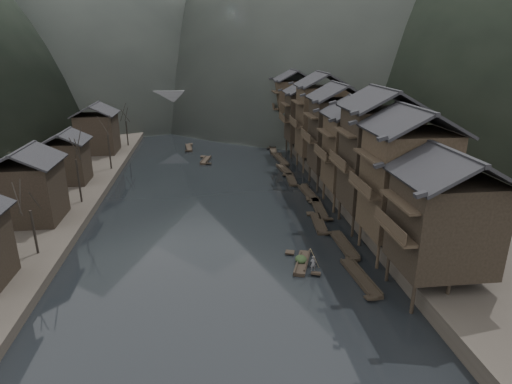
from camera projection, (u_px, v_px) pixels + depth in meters
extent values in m
plane|color=black|center=(222.00, 259.00, 41.23)|extent=(300.00, 300.00, 0.00)
cube|color=#2D2823|center=(395.00, 147.00, 82.30)|extent=(40.00, 200.00, 1.80)
cube|color=#2D2823|center=(12.00, 159.00, 74.70)|extent=(40.00, 200.00, 1.20)
cylinder|color=black|center=(413.00, 298.00, 32.61)|extent=(0.30, 0.30, 2.90)
cylinder|color=black|center=(388.00, 267.00, 37.11)|extent=(0.30, 0.30, 2.90)
cylinder|color=black|center=(447.00, 296.00, 32.92)|extent=(0.30, 0.30, 2.90)
cylinder|color=black|center=(418.00, 266.00, 37.42)|extent=(0.30, 0.30, 2.90)
cube|color=black|center=(444.00, 224.00, 33.57)|extent=(7.00, 6.00, 7.36)
cube|color=black|center=(395.00, 231.00, 33.25)|extent=(1.20, 5.70, 0.25)
cylinder|color=black|center=(378.00, 256.00, 39.18)|extent=(0.30, 0.30, 2.90)
cylinder|color=black|center=(360.00, 234.00, 43.68)|extent=(0.30, 0.30, 2.90)
cylinder|color=black|center=(406.00, 254.00, 39.48)|extent=(0.30, 0.30, 2.90)
cylinder|color=black|center=(386.00, 232.00, 43.98)|extent=(0.30, 0.30, 2.90)
cube|color=black|center=(406.00, 183.00, 39.75)|extent=(7.00, 6.00, 9.67)
cube|color=black|center=(364.00, 189.00, 39.47)|extent=(1.20, 5.70, 0.25)
cylinder|color=black|center=(353.00, 225.00, 45.74)|extent=(0.30, 0.30, 2.90)
cylinder|color=black|center=(339.00, 209.00, 50.24)|extent=(0.30, 0.30, 2.90)
cylinder|color=black|center=(377.00, 224.00, 46.05)|extent=(0.30, 0.30, 2.90)
cylinder|color=black|center=(362.00, 208.00, 50.55)|extent=(0.30, 0.30, 2.90)
cube|color=black|center=(378.00, 159.00, 46.15)|extent=(7.00, 6.00, 10.65)
cube|color=black|center=(342.00, 165.00, 45.89)|extent=(1.20, 5.70, 0.25)
cylinder|color=black|center=(334.00, 202.00, 52.31)|extent=(0.30, 0.30, 2.90)
cylinder|color=black|center=(324.00, 190.00, 56.81)|extent=(0.30, 0.30, 2.90)
cylinder|color=black|center=(356.00, 201.00, 52.61)|extent=(0.30, 0.30, 2.90)
cylinder|color=black|center=(344.00, 189.00, 57.11)|extent=(0.30, 0.30, 2.90)
cube|color=black|center=(355.00, 152.00, 53.02)|extent=(7.00, 6.00, 8.79)
cube|color=black|center=(324.00, 156.00, 52.73)|extent=(1.20, 5.70, 0.25)
cylinder|color=black|center=(318.00, 182.00, 59.81)|extent=(0.30, 0.30, 2.90)
cylinder|color=black|center=(310.00, 173.00, 64.31)|extent=(0.30, 0.30, 2.90)
cylinder|color=black|center=(337.00, 182.00, 60.11)|extent=(0.30, 0.30, 2.90)
cylinder|color=black|center=(327.00, 172.00, 64.61)|extent=(0.30, 0.30, 2.90)
cube|color=black|center=(337.00, 135.00, 60.36)|extent=(7.00, 6.00, 9.81)
cube|color=black|center=(309.00, 139.00, 60.08)|extent=(1.20, 5.70, 0.25)
cylinder|color=black|center=(303.00, 165.00, 68.25)|extent=(0.30, 0.30, 2.90)
cylinder|color=black|center=(297.00, 158.00, 72.75)|extent=(0.30, 0.30, 2.90)
cylinder|color=black|center=(320.00, 165.00, 68.55)|extent=(0.30, 0.30, 2.90)
cylinder|color=black|center=(313.00, 157.00, 73.05)|extent=(0.30, 0.30, 2.90)
cube|color=black|center=(321.00, 121.00, 68.65)|extent=(7.00, 6.00, 10.72)
cube|color=black|center=(296.00, 124.00, 68.39)|extent=(1.20, 5.70, 0.25)
cylinder|color=black|center=(291.00, 150.00, 77.63)|extent=(0.30, 0.30, 2.90)
cylinder|color=black|center=(286.00, 145.00, 82.13)|extent=(0.30, 0.30, 2.90)
cylinder|color=black|center=(306.00, 150.00, 77.93)|extent=(0.30, 0.30, 2.90)
cylinder|color=black|center=(300.00, 144.00, 82.43)|extent=(0.30, 0.30, 2.90)
cube|color=black|center=(306.00, 117.00, 78.38)|extent=(7.00, 6.00, 8.60)
cube|color=black|center=(285.00, 120.00, 78.08)|extent=(1.20, 5.70, 0.25)
cylinder|color=black|center=(280.00, 137.00, 88.88)|extent=(0.30, 0.30, 2.90)
cylinder|color=black|center=(276.00, 132.00, 93.38)|extent=(0.30, 0.30, 2.90)
cylinder|color=black|center=(293.00, 137.00, 89.19)|extent=(0.30, 0.30, 2.90)
cylinder|color=black|center=(289.00, 132.00, 93.69)|extent=(0.30, 0.30, 2.90)
cube|color=black|center=(293.00, 105.00, 89.43)|extent=(7.00, 6.00, 9.82)
cube|color=black|center=(274.00, 108.00, 89.15)|extent=(1.20, 5.70, 0.25)
cube|color=black|center=(30.00, 190.00, 46.89)|extent=(6.00, 6.00, 6.50)
cube|color=black|center=(68.00, 161.00, 60.14)|extent=(5.00, 5.00, 5.80)
cube|color=black|center=(97.00, 132.00, 76.86)|extent=(6.50, 6.50, 6.80)
cylinder|color=black|center=(37.00, 230.00, 39.68)|extent=(0.24, 0.24, 4.32)
cylinder|color=black|center=(77.00, 179.00, 52.55)|extent=(0.24, 0.24, 5.45)
cylinder|color=black|center=(104.00, 150.00, 66.70)|extent=(0.24, 0.24, 5.41)
cylinder|color=black|center=(123.00, 132.00, 82.22)|extent=(0.24, 0.24, 4.68)
cube|color=black|center=(360.00, 278.00, 37.70)|extent=(1.63, 6.76, 0.30)
cube|color=black|center=(360.00, 276.00, 37.64)|extent=(1.68, 6.63, 0.10)
cube|color=black|center=(351.00, 259.00, 40.68)|extent=(1.00, 0.90, 0.34)
cube|color=black|center=(371.00, 297.00, 34.62)|extent=(1.00, 0.90, 0.34)
cube|color=black|center=(344.00, 246.00, 43.62)|extent=(1.21, 6.16, 0.30)
cube|color=black|center=(345.00, 244.00, 43.56)|extent=(1.27, 6.04, 0.10)
cube|color=black|center=(337.00, 233.00, 46.34)|extent=(0.95, 0.78, 0.33)
cube|color=black|center=(354.00, 258.00, 40.80)|extent=(0.95, 0.78, 0.33)
cube|color=black|center=(318.00, 223.00, 49.09)|extent=(1.64, 5.98, 0.30)
cube|color=black|center=(318.00, 222.00, 49.04)|extent=(1.68, 5.87, 0.10)
cube|color=black|center=(310.00, 213.00, 51.67)|extent=(1.00, 0.81, 0.32)
cube|color=black|center=(327.00, 232.00, 46.43)|extent=(1.00, 0.81, 0.32)
cube|color=black|center=(319.00, 209.00, 53.46)|extent=(1.72, 7.43, 0.30)
cube|color=black|center=(319.00, 207.00, 53.41)|extent=(1.77, 7.28, 0.10)
cube|color=black|center=(310.00, 198.00, 56.69)|extent=(1.01, 0.98, 0.36)
cube|color=black|center=(329.00, 218.00, 50.15)|extent=(1.01, 0.98, 0.36)
cube|color=black|center=(309.00, 194.00, 58.72)|extent=(1.63, 7.19, 0.30)
cube|color=black|center=(309.00, 193.00, 58.67)|extent=(1.68, 7.05, 0.10)
cube|color=black|center=(305.00, 185.00, 61.91)|extent=(1.00, 0.94, 0.35)
cube|color=black|center=(313.00, 202.00, 55.45)|extent=(1.00, 0.94, 0.35)
cube|color=black|center=(291.00, 180.00, 64.89)|extent=(1.50, 6.06, 0.30)
cube|color=black|center=(291.00, 178.00, 64.83)|extent=(1.54, 5.95, 0.10)
cube|color=black|center=(286.00, 173.00, 67.52)|extent=(0.98, 0.80, 0.33)
cube|color=black|center=(296.00, 184.00, 62.17)|extent=(0.98, 0.80, 0.33)
cube|color=black|center=(284.00, 170.00, 69.81)|extent=(1.77, 6.42, 0.30)
cube|color=black|center=(284.00, 169.00, 69.76)|extent=(1.81, 6.30, 0.10)
cube|color=black|center=(283.00, 164.00, 72.64)|extent=(1.01, 0.88, 0.33)
cube|color=black|center=(286.00, 174.00, 66.90)|extent=(1.01, 0.88, 0.33)
cube|color=black|center=(281.00, 160.00, 75.94)|extent=(1.68, 7.63, 0.30)
cube|color=black|center=(281.00, 159.00, 75.88)|extent=(1.73, 7.48, 0.10)
cube|color=black|center=(279.00, 154.00, 79.32)|extent=(1.00, 1.00, 0.36)
cube|color=black|center=(283.00, 164.00, 72.47)|extent=(1.00, 1.00, 0.36)
cube|color=black|center=(273.00, 150.00, 82.58)|extent=(1.65, 6.25, 0.30)
cube|color=black|center=(273.00, 149.00, 82.52)|extent=(1.69, 6.13, 0.10)
cube|color=black|center=(269.00, 146.00, 85.27)|extent=(1.00, 0.84, 0.33)
cube|color=black|center=(277.00, 153.00, 79.79)|extent=(1.00, 0.84, 0.33)
cube|color=black|center=(269.00, 145.00, 86.91)|extent=(1.85, 6.09, 0.30)
cube|color=black|center=(269.00, 144.00, 86.85)|extent=(1.89, 5.97, 0.10)
cube|color=black|center=(269.00, 141.00, 89.58)|extent=(1.02, 0.85, 0.33)
cube|color=black|center=(269.00, 148.00, 84.15)|extent=(1.02, 0.85, 0.33)
cube|color=black|center=(265.00, 139.00, 92.60)|extent=(1.33, 5.91, 0.30)
cube|color=black|center=(265.00, 138.00, 92.55)|extent=(1.38, 5.79, 0.10)
cube|color=black|center=(263.00, 135.00, 95.19)|extent=(0.96, 0.76, 0.32)
cube|color=black|center=(267.00, 141.00, 89.93)|extent=(0.96, 0.76, 0.32)
cube|color=black|center=(206.00, 160.00, 75.56)|extent=(2.06, 5.19, 0.30)
cube|color=black|center=(206.00, 159.00, 75.50)|extent=(2.08, 5.10, 0.10)
cube|color=black|center=(203.00, 156.00, 77.69)|extent=(0.97, 0.80, 0.30)
cube|color=black|center=(209.00, 163.00, 73.33)|extent=(0.97, 0.80, 0.30)
cube|color=black|center=(189.00, 148.00, 84.66)|extent=(1.56, 5.92, 0.30)
cube|color=black|center=(189.00, 147.00, 84.60)|extent=(1.60, 5.81, 0.10)
cube|color=black|center=(191.00, 144.00, 87.27)|extent=(0.92, 0.80, 0.32)
cube|color=black|center=(187.00, 150.00, 81.96)|extent=(0.92, 0.80, 0.32)
cube|color=#4C4C4F|center=(209.00, 96.00, 106.39)|extent=(40.00, 6.00, 1.60)
cube|color=#4C4C4F|center=(209.00, 92.00, 103.43)|extent=(40.00, 0.50, 1.00)
cube|color=#4C4C4F|center=(209.00, 90.00, 108.49)|extent=(40.00, 0.50, 1.00)
cube|color=#4C4C4F|center=(153.00, 114.00, 106.17)|extent=(3.20, 6.00, 6.40)
cube|color=#4C4C4F|center=(192.00, 113.00, 107.21)|extent=(3.20, 6.00, 6.40)
cube|color=#4C4C4F|center=(228.00, 112.00, 108.20)|extent=(3.20, 6.00, 6.40)
cube|color=#4C4C4F|center=(265.00, 112.00, 109.24)|extent=(3.20, 6.00, 6.40)
cube|color=black|center=(302.00, 263.00, 40.25)|extent=(2.56, 4.78, 0.30)
cube|color=black|center=(302.00, 261.00, 40.19)|extent=(2.58, 4.71, 0.10)
cube|color=black|center=(290.00, 252.00, 42.11)|extent=(1.02, 0.85, 0.29)
cube|color=black|center=(316.00, 273.00, 38.29)|extent=(1.02, 0.85, 0.29)
ellipsoid|color=black|center=(301.00, 256.00, 40.24)|extent=(1.13, 1.48, 0.68)
imported|color=#4F4F51|center=(313.00, 261.00, 38.39)|extent=(0.56, 0.37, 1.54)
cylinder|color=#8C7A51|center=(317.00, 236.00, 37.58)|extent=(1.68, 2.30, 3.49)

